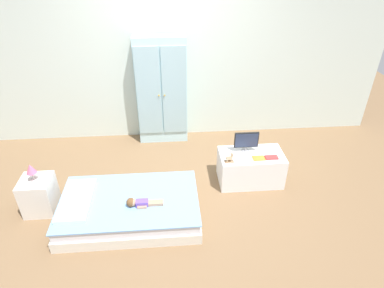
{
  "coord_description": "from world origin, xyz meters",
  "views": [
    {
      "loc": [
        -0.02,
        -3.05,
        2.66
      ],
      "look_at": [
        0.25,
        0.31,
        0.56
      ],
      "focal_mm": 30.63,
      "sensor_mm": 36.0,
      "label": 1
    }
  ],
  "objects_px": {
    "rocking_horse_toy": "(230,157)",
    "book_red": "(271,157)",
    "bed": "(130,208)",
    "tv_stand": "(250,167)",
    "tv_monitor": "(246,141)",
    "nightstand": "(39,195)",
    "book_orange": "(259,158)",
    "doll": "(138,203)",
    "wardrobe": "(162,91)",
    "table_lamp": "(31,170)"
  },
  "relations": [
    {
      "from": "book_red",
      "to": "table_lamp",
      "type": "bearing_deg",
      "value": -175.03
    },
    {
      "from": "table_lamp",
      "to": "tv_monitor",
      "type": "xyz_separation_m",
      "value": [
        2.44,
        0.42,
        -0.01
      ]
    },
    {
      "from": "tv_monitor",
      "to": "rocking_horse_toy",
      "type": "height_order",
      "value": "tv_monitor"
    },
    {
      "from": "book_orange",
      "to": "tv_monitor",
      "type": "bearing_deg",
      "value": 125.17
    },
    {
      "from": "doll",
      "to": "table_lamp",
      "type": "height_order",
      "value": "table_lamp"
    },
    {
      "from": "book_red",
      "to": "nightstand",
      "type": "bearing_deg",
      "value": -175.03
    },
    {
      "from": "book_orange",
      "to": "table_lamp",
      "type": "bearing_deg",
      "value": -174.73
    },
    {
      "from": "nightstand",
      "to": "tv_stand",
      "type": "height_order",
      "value": "nightstand"
    },
    {
      "from": "table_lamp",
      "to": "nightstand",
      "type": "bearing_deg",
      "value": 3.58
    },
    {
      "from": "book_orange",
      "to": "rocking_horse_toy",
      "type": "bearing_deg",
      "value": -174.05
    },
    {
      "from": "tv_stand",
      "to": "book_red",
      "type": "relative_size",
      "value": 5.08
    },
    {
      "from": "doll",
      "to": "tv_stand",
      "type": "distance_m",
      "value": 1.52
    },
    {
      "from": "bed",
      "to": "wardrobe",
      "type": "height_order",
      "value": "wardrobe"
    },
    {
      "from": "nightstand",
      "to": "tv_stand",
      "type": "xyz_separation_m",
      "value": [
        2.51,
        0.34,
        -0.01
      ]
    },
    {
      "from": "rocking_horse_toy",
      "to": "book_orange",
      "type": "bearing_deg",
      "value": 5.95
    },
    {
      "from": "doll",
      "to": "tv_stand",
      "type": "xyz_separation_m",
      "value": [
        1.38,
        0.65,
        -0.09
      ]
    },
    {
      "from": "rocking_horse_toy",
      "to": "doll",
      "type": "bearing_deg",
      "value": -154.79
    },
    {
      "from": "tv_stand",
      "to": "rocking_horse_toy",
      "type": "xyz_separation_m",
      "value": [
        -0.3,
        -0.14,
        0.27
      ]
    },
    {
      "from": "nightstand",
      "to": "book_orange",
      "type": "relative_size",
      "value": 2.95
    },
    {
      "from": "tv_stand",
      "to": "tv_monitor",
      "type": "bearing_deg",
      "value": 130.71
    },
    {
      "from": "doll",
      "to": "book_red",
      "type": "relative_size",
      "value": 2.49
    },
    {
      "from": "wardrobe",
      "to": "tv_monitor",
      "type": "xyz_separation_m",
      "value": [
        1.03,
        -1.08,
        -0.24
      ]
    },
    {
      "from": "doll",
      "to": "book_orange",
      "type": "relative_size",
      "value": 2.69
    },
    {
      "from": "tv_monitor",
      "to": "rocking_horse_toy",
      "type": "distance_m",
      "value": 0.33
    },
    {
      "from": "tv_stand",
      "to": "rocking_horse_toy",
      "type": "height_order",
      "value": "rocking_horse_toy"
    },
    {
      "from": "bed",
      "to": "doll",
      "type": "bearing_deg",
      "value": -45.14
    },
    {
      "from": "bed",
      "to": "book_red",
      "type": "height_order",
      "value": "book_red"
    },
    {
      "from": "doll",
      "to": "tv_monitor",
      "type": "height_order",
      "value": "tv_monitor"
    },
    {
      "from": "book_red",
      "to": "wardrobe",
      "type": "bearing_deg",
      "value": 136.19
    },
    {
      "from": "book_red",
      "to": "bed",
      "type": "bearing_deg",
      "value": -165.54
    },
    {
      "from": "doll",
      "to": "nightstand",
      "type": "height_order",
      "value": "nightstand"
    },
    {
      "from": "bed",
      "to": "wardrobe",
      "type": "relative_size",
      "value": 0.96
    },
    {
      "from": "nightstand",
      "to": "table_lamp",
      "type": "relative_size",
      "value": 2.05
    },
    {
      "from": "wardrobe",
      "to": "tv_stand",
      "type": "xyz_separation_m",
      "value": [
        1.09,
        -1.16,
        -0.59
      ]
    },
    {
      "from": "table_lamp",
      "to": "rocking_horse_toy",
      "type": "bearing_deg",
      "value": 5.16
    },
    {
      "from": "bed",
      "to": "tv_stand",
      "type": "xyz_separation_m",
      "value": [
        1.48,
        0.54,
        0.08
      ]
    },
    {
      "from": "tv_monitor",
      "to": "book_red",
      "type": "height_order",
      "value": "tv_monitor"
    },
    {
      "from": "tv_stand",
      "to": "tv_monitor",
      "type": "distance_m",
      "value": 0.37
    },
    {
      "from": "rocking_horse_toy",
      "to": "bed",
      "type": "bearing_deg",
      "value": -161.26
    },
    {
      "from": "wardrobe",
      "to": "book_orange",
      "type": "distance_m",
      "value": 1.75
    },
    {
      "from": "bed",
      "to": "wardrobe",
      "type": "xyz_separation_m",
      "value": [
        0.39,
        1.69,
        0.67
      ]
    },
    {
      "from": "wardrobe",
      "to": "rocking_horse_toy",
      "type": "distance_m",
      "value": 1.55
    },
    {
      "from": "tv_monitor",
      "to": "table_lamp",
      "type": "bearing_deg",
      "value": -170.35
    },
    {
      "from": "nightstand",
      "to": "book_orange",
      "type": "xyz_separation_m",
      "value": [
        2.57,
        0.24,
        0.2
      ]
    },
    {
      "from": "tv_monitor",
      "to": "book_orange",
      "type": "distance_m",
      "value": 0.26
    },
    {
      "from": "bed",
      "to": "tv_monitor",
      "type": "distance_m",
      "value": 1.6
    },
    {
      "from": "wardrobe",
      "to": "tv_stand",
      "type": "relative_size",
      "value": 2.0
    },
    {
      "from": "wardrobe",
      "to": "tv_stand",
      "type": "bearing_deg",
      "value": -46.57
    },
    {
      "from": "rocking_horse_toy",
      "to": "book_red",
      "type": "bearing_deg",
      "value": 4.15
    },
    {
      "from": "tv_stand",
      "to": "rocking_horse_toy",
      "type": "relative_size",
      "value": 6.0
    }
  ]
}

